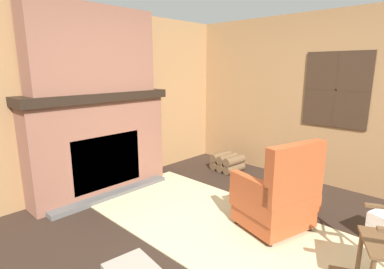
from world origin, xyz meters
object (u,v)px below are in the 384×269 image
Objects in this scene: armchair at (277,198)px; firewood_stack at (227,162)px; oil_lamp_vase at (49,86)px; storage_case at (109,86)px.

armchair reaches higher than firewood_stack.
oil_lamp_vase is (-0.77, -2.47, 1.34)m from firewood_stack.
armchair is at bearing 29.68° from oil_lamp_vase.
storage_case is at bearing -114.56° from firewood_stack.
oil_lamp_vase is (-2.29, -1.30, 1.12)m from armchair.
oil_lamp_vase reaches higher than armchair.
storage_case is (-2.29, -0.52, 1.08)m from armchair.
oil_lamp_vase reaches higher than storage_case.
firewood_stack is at bearing 72.64° from oil_lamp_vase.
armchair is 2.59m from storage_case.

